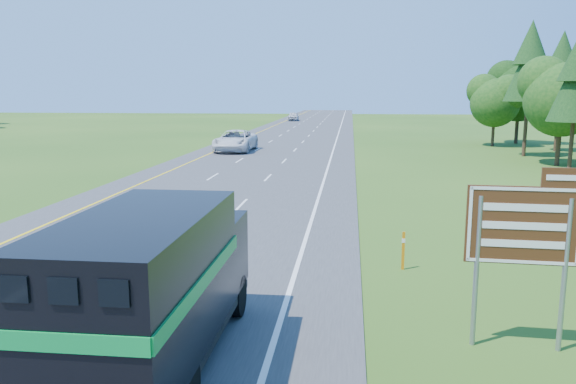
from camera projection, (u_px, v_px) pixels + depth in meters
name	position (u px, v px, depth m)	size (l,w,h in m)	color
road	(267.00, 157.00, 48.32)	(15.00, 260.00, 0.04)	#38383A
lane_markings	(267.00, 156.00, 48.32)	(11.15, 260.00, 0.01)	yellow
horse_truck	(154.00, 287.00, 10.77)	(2.40, 7.46, 3.30)	black
white_suv	(235.00, 141.00, 52.66)	(3.26, 7.07, 1.96)	silver
far_car	(293.00, 116.00, 109.33)	(2.02, 5.01, 1.71)	#BABBC2
exit_sign	(525.00, 233.00, 11.78)	(2.34, 0.21, 3.97)	gray
delineator	(403.00, 249.00, 17.52)	(0.10, 0.06, 1.21)	orange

